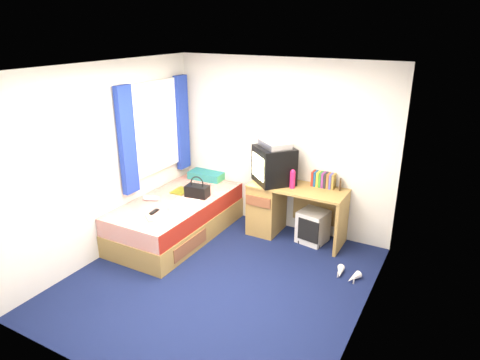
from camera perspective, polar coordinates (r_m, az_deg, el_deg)
The scene contains 20 objects.
ground at distance 5.11m, azimuth -2.88°, elevation -13.21°, with size 3.40×3.40×0.00m, color #0C1438.
room_shell at distance 4.47m, azimuth -3.20°, elevation 2.50°, with size 3.40×3.40×3.40m.
bed at distance 6.03m, azimuth -8.36°, elevation -4.94°, with size 1.01×2.00×0.54m.
pillow at distance 6.64m, azimuth -4.35°, elevation 0.70°, with size 0.53×0.34×0.12m, color #174E9B.
desk at distance 5.99m, azimuth 5.15°, elevation -3.52°, with size 1.30×0.55×0.75m.
storage_cube at distance 5.90m, azimuth 9.69°, elevation -6.12°, with size 0.35×0.35×0.44m, color silver.
crt_tv at distance 5.81m, azimuth 4.53°, elevation 2.02°, with size 0.68×0.68×0.50m.
vcr at distance 5.73m, azimuth 4.66°, elevation 4.79°, with size 0.43×0.31×0.08m, color silver.
book_row at distance 5.79m, azimuth 11.07°, elevation 0.04°, with size 0.31×0.13×0.20m.
picture_frame at distance 5.75m, azimuth 13.22°, elevation -0.59°, with size 0.02×0.12×0.14m, color #311F10.
pink_water_bottle at distance 5.68m, azimuth 7.01°, elevation 0.02°, with size 0.07×0.07×0.23m, color #C81C57.
aerosol_can at distance 5.80m, azimuth 6.97°, elevation 0.25°, with size 0.05×0.05×0.19m, color silver.
handbag at distance 5.95m, azimuth -5.72°, elevation -1.41°, with size 0.34×0.22×0.30m.
towel at distance 5.56m, azimuth -7.33°, elevation -3.45°, with size 0.32×0.26×0.11m, color white.
magazine at distance 6.18m, azimuth -7.86°, elevation -1.45°, with size 0.21×0.28×0.01m, color #CBCC16.
water_bottle at distance 5.92m, azimuth -11.75°, elevation -2.39°, with size 0.07×0.07×0.20m, color silver.
colour_swatch_fan at distance 5.41m, azimuth -12.04°, elevation -4.98°, with size 0.22×0.06×0.01m, color gold.
remote_control at distance 5.57m, azimuth -11.39°, elevation -4.16°, with size 0.05×0.16×0.02m, color black.
window_assembly at distance 6.07m, azimuth -11.18°, elevation 6.58°, with size 0.11×1.42×1.40m.
white_heels at distance 5.27m, azimuth 14.04°, elevation -12.17°, with size 0.31×0.28×0.09m.
Camera 1 is at (2.27, -3.60, 2.81)m, focal length 32.00 mm.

